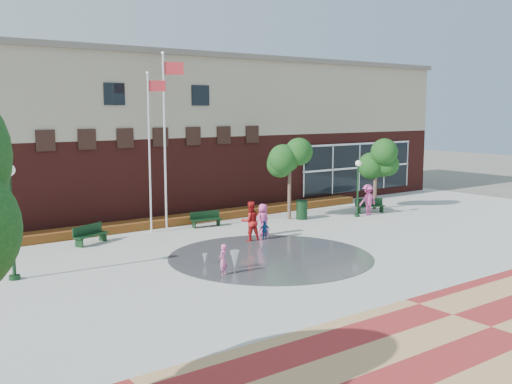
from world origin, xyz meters
TOP-DOWN VIEW (x-y plane):
  - ground at (0.00, 0.00)m, footprint 120.00×120.00m
  - plaza_concrete at (0.00, 4.00)m, footprint 46.00×18.00m
  - paver_band at (0.00, -7.00)m, footprint 46.00×6.00m
  - splash_pad at (0.00, 3.00)m, footprint 8.40×8.40m
  - library_building at (0.00, 17.48)m, footprint 44.40×10.40m
  - flower_bed at (0.00, 11.60)m, footprint 26.00×1.20m
  - flagpole_left at (-1.64, 10.39)m, footprint 0.86×0.40m
  - flagpole_right at (-0.48, 10.98)m, footprint 1.01×0.52m
  - lamp_left at (-9.37, 5.81)m, footprint 0.44×0.44m
  - lamp_right at (9.67, 7.42)m, footprint 0.34×0.34m
  - bench_left at (-5.06, 9.66)m, footprint 1.81×1.17m
  - bench_mid at (1.23, 9.99)m, footprint 1.68×0.71m
  - bench_right at (11.16, 7.82)m, footprint 1.77×1.10m
  - trash_can at (6.63, 8.69)m, footprint 0.66×0.66m
  - tree_mid at (6.14, 9.18)m, footprint 2.75×2.75m
  - tree_small_right at (12.47, 8.66)m, footprint 2.46×2.46m
  - water_jet_a at (-2.29, 2.28)m, footprint 0.36×0.36m
  - water_jet_b at (-2.84, 3.53)m, footprint 0.19×0.19m
  - child_splash at (-3.09, 1.86)m, footprint 0.51×0.47m
  - adult_red at (1.13, 5.96)m, footprint 1.04×0.89m
  - adult_pink at (2.32, 6.57)m, footprint 0.84×0.64m
  - child_blue at (1.78, 5.72)m, footprint 0.57×0.34m
  - person_bench at (10.57, 7.47)m, footprint 1.19×0.74m

SIDE VIEW (x-z plane):
  - ground at x=0.00m, z-range 0.00..0.00m
  - flower_bed at x=0.00m, z-range -0.20..0.20m
  - water_jet_a at x=-2.29m, z-range -0.35..0.35m
  - water_jet_b at x=-2.84m, z-range -0.21..0.21m
  - plaza_concrete at x=0.00m, z-range 0.00..0.01m
  - paver_band at x=0.00m, z-range 0.00..0.01m
  - splash_pad at x=0.00m, z-range 0.00..0.01m
  - bench_mid at x=1.23m, z-range -0.14..0.67m
  - bench_right at x=11.16m, z-range -0.15..0.71m
  - bench_left at x=-5.06m, z-range -0.16..0.73m
  - child_blue at x=1.78m, z-range 0.00..0.92m
  - trash_can at x=6.63m, z-range 0.01..1.09m
  - child_splash at x=-3.09m, z-range 0.00..1.18m
  - adult_pink at x=2.32m, z-range 0.00..1.55m
  - person_bench at x=10.57m, z-range 0.00..1.79m
  - adult_red at x=1.13m, z-range 0.00..1.85m
  - lamp_right at x=9.67m, z-range 0.39..3.61m
  - lamp_left at x=-9.37m, z-range 0.51..4.67m
  - tree_small_right at x=12.47m, z-range 0.97..5.18m
  - tree_mid at x=6.14m, z-range 1.06..5.70m
  - flagpole_left at x=-1.64m, z-range 0.45..8.28m
  - library_building at x=0.00m, z-range 0.04..9.24m
  - flagpole_right at x=-0.48m, z-range 0.52..9.39m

